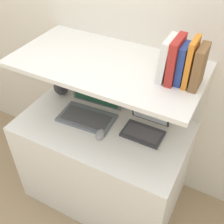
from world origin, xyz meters
TOP-DOWN VIEW (x-y plane):
  - ground_plane at (0.00, 0.00)m, footprint 12.00×12.00m
  - wall_back at (0.00, 0.75)m, footprint 6.00×0.05m
  - desk at (0.00, 0.34)m, footprint 1.17×0.68m
  - back_riser at (0.00, 0.70)m, footprint 1.17×0.04m
  - shelf at (0.00, 0.41)m, footprint 1.17×0.61m
  - table_lamp at (-0.46, 0.51)m, footprint 0.19×0.19m
  - laptop_large at (-0.13, 0.40)m, footprint 0.40×0.30m
  - laptop_small at (0.28, 0.42)m, footprint 0.27×0.22m
  - computer_mouse at (0.04, 0.24)m, footprint 0.08×0.11m
  - router_box at (0.04, 0.61)m, footprint 0.09×0.08m
  - book_brown at (0.53, 0.41)m, footprint 0.04×0.15m
  - book_orange at (0.49, 0.41)m, footprint 0.03×0.14m
  - book_blue at (0.45, 0.41)m, footprint 0.04×0.12m
  - book_red at (0.41, 0.41)m, footprint 0.04×0.17m
  - book_white at (0.36, 0.41)m, footprint 0.05×0.16m

SIDE VIEW (x-z plane):
  - ground_plane at x=0.00m, z-range 0.00..0.00m
  - desk at x=0.00m, z-range 0.00..0.77m
  - back_riser at x=0.00m, z-range 0.00..1.20m
  - computer_mouse at x=0.04m, z-range 0.77..0.81m
  - laptop_small at x=0.28m, z-range 0.73..0.90m
  - router_box at x=0.04m, z-range 0.77..0.88m
  - laptop_large at x=-0.13m, z-range 0.70..0.95m
  - table_lamp at x=-0.46m, z-range 0.81..1.12m
  - wall_back at x=0.00m, z-range 0.00..2.40m
  - shelf at x=0.00m, z-range 1.20..1.23m
  - book_blue at x=0.45m, z-range 1.23..1.45m
  - book_brown at x=0.53m, z-range 1.23..1.46m
  - book_white at x=0.36m, z-range 1.23..1.47m
  - book_red at x=0.41m, z-range 1.23..1.47m
  - book_orange at x=0.49m, z-range 1.23..1.49m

